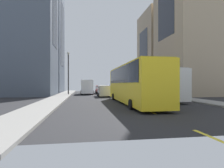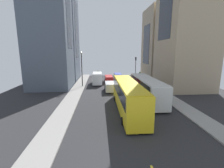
# 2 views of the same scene
# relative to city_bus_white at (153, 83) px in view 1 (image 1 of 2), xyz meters

# --- Properties ---
(ground_plane) EXTENTS (41.79, 41.79, 0.00)m
(ground_plane) POSITION_rel_city_bus_white_xyz_m (3.83, -5.67, -2.01)
(ground_plane) COLOR #28282B
(sidewalk_west) EXTENTS (2.45, 44.00, 0.15)m
(sidewalk_west) POSITION_rel_city_bus_white_xyz_m (-3.84, -5.67, -1.93)
(sidewalk_west) COLOR gray
(sidewalk_west) RESTS_ON ground
(sidewalk_east) EXTENTS (2.45, 44.00, 0.15)m
(sidewalk_east) POSITION_rel_city_bus_white_xyz_m (11.50, -5.67, -1.93)
(sidewalk_east) COLOR gray
(sidewalk_east) RESTS_ON ground
(lane_stripe_0) EXTENTS (0.16, 2.00, 0.01)m
(lane_stripe_0) POSITION_rel_city_bus_white_xyz_m (3.83, -26.67, -2.00)
(lane_stripe_0) COLOR yellow
(lane_stripe_0) RESTS_ON ground
(lane_stripe_1) EXTENTS (0.16, 2.00, 0.01)m
(lane_stripe_1) POSITION_rel_city_bus_white_xyz_m (3.83, -20.67, -2.00)
(lane_stripe_1) COLOR yellow
(lane_stripe_1) RESTS_ON ground
(lane_stripe_2) EXTENTS (0.16, 2.00, 0.01)m
(lane_stripe_2) POSITION_rel_city_bus_white_xyz_m (3.83, -14.67, -2.00)
(lane_stripe_2) COLOR yellow
(lane_stripe_2) RESTS_ON ground
(lane_stripe_3) EXTENTS (0.16, 2.00, 0.01)m
(lane_stripe_3) POSITION_rel_city_bus_white_xyz_m (3.83, -8.67, -2.00)
(lane_stripe_3) COLOR yellow
(lane_stripe_3) RESTS_ON ground
(lane_stripe_4) EXTENTS (0.16, 2.00, 0.01)m
(lane_stripe_4) POSITION_rel_city_bus_white_xyz_m (3.83, -2.67, -2.00)
(lane_stripe_4) COLOR yellow
(lane_stripe_4) RESTS_ON ground
(lane_stripe_5) EXTENTS (0.16, 2.00, 0.01)m
(lane_stripe_5) POSITION_rel_city_bus_white_xyz_m (3.83, 3.33, -2.00)
(lane_stripe_5) COLOR yellow
(lane_stripe_5) RESTS_ON ground
(lane_stripe_6) EXTENTS (0.16, 2.00, 0.01)m
(lane_stripe_6) POSITION_rel_city_bus_white_xyz_m (3.83, 9.33, -2.00)
(lane_stripe_6) COLOR yellow
(lane_stripe_6) RESTS_ON ground
(lane_stripe_7) EXTENTS (0.16, 2.00, 0.01)m
(lane_stripe_7) POSITION_rel_city_bus_white_xyz_m (3.83, 15.33, -2.00)
(lane_stripe_7) COLOR yellow
(lane_stripe_7) RESTS_ON ground
(building_west_0) EXTENTS (9.94, 10.00, 18.20)m
(building_west_0) POSITION_rel_city_bus_white_xyz_m (-10.19, -19.42, 7.09)
(building_west_0) COLOR tan
(building_west_0) RESTS_ON ground
(building_east_0) EXTENTS (8.57, 10.17, 25.54)m
(building_east_0) POSITION_rel_city_bus_white_xyz_m (17.17, -20.79, 10.76)
(building_east_0) COLOR #4C5666
(building_east_0) RESTS_ON ground
(city_bus_white) EXTENTS (2.80, 12.10, 3.35)m
(city_bus_white) POSITION_rel_city_bus_white_xyz_m (0.00, 0.00, 0.00)
(city_bus_white) COLOR silver
(city_bus_white) RESTS_ON ground
(streetcar_yellow) EXTENTS (2.70, 12.93, 3.59)m
(streetcar_yellow) POSITION_rel_city_bus_white_xyz_m (3.62, 4.14, 0.12)
(streetcar_yellow) COLOR yellow
(streetcar_yellow) RESTS_ON ground
(delivery_van_white) EXTENTS (2.25, 5.35, 2.58)m
(delivery_van_white) POSITION_rel_city_bus_white_xyz_m (7.65, -12.97, -0.50)
(delivery_van_white) COLOR white
(delivery_van_white) RESTS_ON ground
(car_red_0) EXTENTS (1.96, 4.76, 1.55)m
(car_red_0) POSITION_rel_city_bus_white_xyz_m (4.91, -14.88, -1.09)
(car_red_0) COLOR red
(car_red_0) RESTS_ON ground
(car_blue_1) EXTENTS (1.99, 4.23, 1.61)m
(car_blue_1) POSITION_rel_city_bus_white_xyz_m (2.34, -18.28, -1.06)
(car_blue_1) COLOR #2338AD
(car_blue_1) RESTS_ON ground
(car_silver_2) EXTENTS (2.08, 4.05, 1.63)m
(car_silver_2) POSITION_rel_city_bus_white_xyz_m (5.16, -6.04, -1.05)
(car_silver_2) COLOR #B7BABF
(car_silver_2) RESTS_ON ground
(pedestrian_waiting_curb) EXTENTS (0.38, 0.38, 2.03)m
(pedestrian_waiting_curb) POSITION_rel_city_bus_white_xyz_m (-3.44, -17.97, -0.79)
(pedestrian_waiting_curb) COLOR #336B38
(pedestrian_waiting_curb) RESTS_ON ground
(pedestrian_crossing_mid) EXTENTS (0.38, 0.38, 2.23)m
(pedestrian_crossing_mid) POSITION_rel_city_bus_white_xyz_m (7.55, -20.77, -0.84)
(pedestrian_crossing_mid) COLOR maroon
(pedestrian_crossing_mid) RESTS_ON ground
(traffic_light_near_corner) EXTENTS (0.32, 0.44, 5.67)m
(traffic_light_near_corner) POSITION_rel_city_bus_white_xyz_m (-3.01, -21.32, 2.10)
(traffic_light_near_corner) COLOR black
(traffic_light_near_corner) RESTS_ON ground
(streetlamp_near) EXTENTS (0.44, 0.44, 7.05)m
(streetlamp_near) POSITION_rel_city_bus_white_xyz_m (10.77, -10.19, 2.46)
(streetlamp_near) COLOR black
(streetlamp_near) RESTS_ON ground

